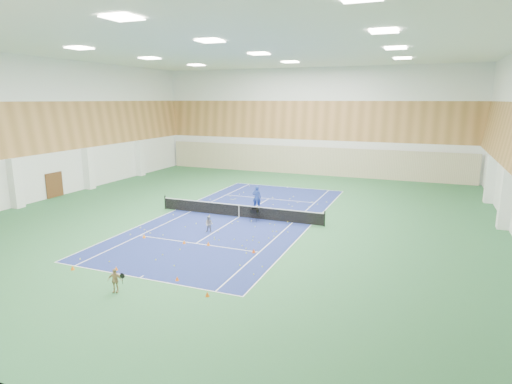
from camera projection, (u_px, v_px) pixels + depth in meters
ground at (239, 217)px, 31.61m from camera, size 40.00×40.00×0.00m
room_shell at (238, 136)px, 30.34m from camera, size 36.00×40.00×12.00m
wood_cladding at (238, 107)px, 29.91m from camera, size 36.00×40.00×8.00m
ceiling_light_grid at (238, 48)px, 29.08m from camera, size 21.40×25.40×0.06m
court_surface at (239, 217)px, 31.61m from camera, size 10.97×23.77×0.01m
tennis_balls_scatter at (239, 216)px, 31.60m from camera, size 10.57×22.77×0.07m
tennis_net at (239, 210)px, 31.50m from camera, size 12.80×0.10×1.10m
back_curtain at (309, 161)px, 49.19m from camera, size 35.40×0.16×3.20m
door_left_b at (54, 185)px, 37.88m from camera, size 0.08×1.80×2.20m
coach at (257, 197)px, 33.84m from camera, size 0.78×0.61×1.88m
child_court at (209, 224)px, 27.87m from camera, size 0.59×0.49×1.10m
child_apron at (115, 280)px, 19.21m from camera, size 0.71×0.48×1.12m
ball_cart at (254, 215)px, 30.44m from camera, size 0.56×0.56×0.94m
cone_svc_a at (144, 236)px, 26.85m from camera, size 0.22×0.22×0.24m
cone_svc_b at (184, 242)px, 25.77m from camera, size 0.21×0.21×0.23m
cone_svc_c at (208, 243)px, 25.44m from camera, size 0.23×0.23×0.25m
cone_svc_d at (254, 251)px, 24.24m from camera, size 0.22×0.22×0.24m
cone_base_a at (73, 268)px, 21.82m from camera, size 0.21×0.21×0.23m
cone_base_b at (116, 268)px, 21.74m from camera, size 0.19×0.19×0.21m
cone_base_c at (177, 279)px, 20.51m from camera, size 0.20×0.20×0.22m
cone_base_d at (207, 294)px, 18.88m from camera, size 0.20×0.20×0.22m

